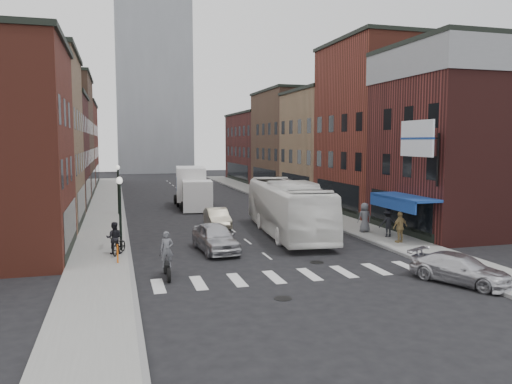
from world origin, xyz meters
TOP-DOWN VIEW (x-y plane):
  - ground at (0.00, 0.00)m, footprint 160.00×160.00m
  - sidewalk_left at (-8.50, 22.00)m, footprint 3.00×74.00m
  - sidewalk_right at (8.50, 22.00)m, footprint 3.00×74.00m
  - curb_left at (-7.00, 22.00)m, footprint 0.20×74.00m
  - curb_right at (7.00, 22.00)m, footprint 0.20×74.00m
  - crosswalk_stripes at (0.00, -3.00)m, footprint 12.00×2.20m
  - bldg_left_mid_a at (-14.99, 14.00)m, footprint 10.30×10.20m
  - bldg_left_mid_b at (-14.99, 24.00)m, footprint 10.30×10.20m
  - bldg_left_far_a at (-14.99, 35.00)m, footprint 10.30×12.20m
  - bldg_left_far_b at (-14.99, 49.00)m, footprint 10.30×16.20m
  - bldg_right_corner at (14.99, 4.50)m, footprint 10.30×9.20m
  - bldg_right_mid_a at (15.00, 14.00)m, footprint 10.30×10.20m
  - bldg_right_mid_b at (14.99, 24.00)m, footprint 10.30×10.20m
  - bldg_right_far_a at (14.99, 35.00)m, footprint 10.30×12.20m
  - bldg_right_far_b at (14.99, 49.00)m, footprint 10.30×16.20m
  - awning_blue at (8.93, 2.50)m, footprint 1.80×5.00m
  - billboard_sign at (8.59, 0.50)m, footprint 1.52×3.00m
  - distant_tower at (0.00, 78.00)m, footprint 14.00×14.00m
  - streetlamp_near at (-7.40, 4.00)m, footprint 0.32×1.22m
  - streetlamp_far at (-7.40, 18.00)m, footprint 0.32×1.22m
  - bike_rack at (-7.60, 1.30)m, footprint 0.08×0.68m
  - box_truck at (-0.88, 21.24)m, footprint 3.17×8.65m
  - motorcycle_rider at (-5.51, -1.89)m, footprint 0.61×2.07m
  - transit_bus at (3.09, 6.56)m, footprint 4.10×12.85m
  - sedan_left_near at (-2.41, 2.82)m, footprint 2.25×4.77m
  - sedan_left_far at (-0.80, 10.33)m, footprint 1.57×4.16m
  - curb_car at (6.46, -6.07)m, footprint 3.45×4.62m
  - parked_bicycle at (-7.50, 2.97)m, footprint 1.18×1.88m
  - ped_left_solo at (-7.76, 3.12)m, footprint 0.88×0.58m
  - ped_right_a at (8.57, 3.37)m, footprint 1.20×0.77m
  - ped_right_b at (8.31, 1.60)m, footprint 1.17×0.77m
  - ped_right_c at (7.97, 5.28)m, footprint 0.95×0.63m

SIDE VIEW (x-z plane):
  - ground at x=0.00m, z-range 0.00..0.00m
  - curb_left at x=-7.00m, z-range -0.08..0.08m
  - curb_right at x=7.00m, z-range -0.08..0.08m
  - crosswalk_stripes at x=0.00m, z-range -0.01..0.01m
  - sidewalk_left at x=-8.50m, z-range 0.00..0.15m
  - sidewalk_right at x=8.50m, z-range 0.00..0.15m
  - bike_rack at x=-7.60m, z-range 0.15..0.95m
  - parked_bicycle at x=-7.50m, z-range 0.15..1.08m
  - curb_car at x=6.46m, z-range 0.00..1.24m
  - sedan_left_far at x=-0.80m, z-range 0.00..1.36m
  - sedan_left_near at x=-2.41m, z-range 0.00..1.58m
  - motorcycle_rider at x=-5.51m, z-range -0.07..2.04m
  - ped_left_solo at x=-7.76m, z-range 0.15..1.84m
  - ped_right_a at x=8.57m, z-range 0.15..1.87m
  - ped_right_b at x=8.31m, z-range 0.15..1.98m
  - ped_right_c at x=7.97m, z-range 0.15..2.06m
  - transit_bus at x=3.09m, z-range 0.00..3.52m
  - box_truck at x=-0.88m, z-range -0.02..3.64m
  - awning_blue at x=8.93m, z-range 2.24..3.02m
  - streetlamp_near at x=-7.40m, z-range 0.86..4.97m
  - streetlamp_far at x=-7.40m, z-range 0.86..4.97m
  - bldg_right_far_b at x=14.99m, z-range 0.00..10.30m
  - bldg_left_mid_b at x=-14.99m, z-range 0.00..10.30m
  - bldg_left_far_b at x=-14.99m, z-range 0.00..11.30m
  - bldg_right_mid_b at x=14.99m, z-range 0.00..11.30m
  - billboard_sign at x=8.59m, z-range 4.28..7.98m
  - bldg_right_far_a at x=14.99m, z-range 0.00..12.30m
  - bldg_left_mid_a at x=-14.99m, z-range 0.00..12.30m
  - bldg_right_corner at x=14.99m, z-range 0.00..12.30m
  - bldg_left_far_a at x=-14.99m, z-range 0.00..13.30m
  - bldg_right_mid_a at x=15.00m, z-range 0.00..14.30m
  - distant_tower at x=0.00m, z-range 0.00..50.00m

